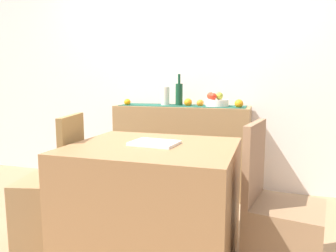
% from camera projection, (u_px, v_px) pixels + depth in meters
% --- Properties ---
extents(ground_plane, '(6.40, 6.40, 0.02)m').
position_uv_depth(ground_plane, '(147.00, 229.00, 2.45)').
color(ground_plane, '#977755').
rests_on(ground_plane, ground).
extents(room_wall_rear, '(6.40, 0.06, 2.70)m').
position_uv_depth(room_wall_rear, '(186.00, 60.00, 3.38)').
color(room_wall_rear, silver).
rests_on(room_wall_rear, ground).
extents(sideboard_console, '(1.35, 0.42, 0.88)m').
position_uv_depth(sideboard_console, '(182.00, 149.00, 3.25)').
color(sideboard_console, olive).
rests_on(sideboard_console, ground).
extents(table_runner, '(1.27, 0.32, 0.01)m').
position_uv_depth(table_runner, '(182.00, 106.00, 3.19)').
color(table_runner, '#194C3B').
rests_on(table_runner, sideboard_console).
extents(fruit_bowl, '(0.22, 0.22, 0.06)m').
position_uv_depth(fruit_bowl, '(217.00, 103.00, 3.08)').
color(fruit_bowl, white).
rests_on(fruit_bowl, table_runner).
extents(apple_rear, '(0.07, 0.07, 0.07)m').
position_uv_depth(apple_rear, '(220.00, 96.00, 3.13)').
color(apple_rear, gold).
rests_on(apple_rear, fruit_bowl).
extents(apple_left, '(0.07, 0.07, 0.07)m').
position_uv_depth(apple_left, '(213.00, 96.00, 3.02)').
color(apple_left, red).
rests_on(apple_left, fruit_bowl).
extents(apple_upper, '(0.07, 0.07, 0.07)m').
position_uv_depth(apple_upper, '(211.00, 96.00, 3.10)').
color(apple_upper, '#AE371D').
rests_on(apple_upper, fruit_bowl).
extents(apple_center, '(0.07, 0.07, 0.07)m').
position_uv_depth(apple_center, '(219.00, 96.00, 3.05)').
color(apple_center, '#94A32F').
rests_on(apple_center, fruit_bowl).
extents(wine_bottle, '(0.07, 0.07, 0.32)m').
position_uv_depth(wine_bottle, '(179.00, 94.00, 3.18)').
color(wine_bottle, '#134027').
rests_on(wine_bottle, sideboard_console).
extents(ceramic_vase, '(0.08, 0.08, 0.19)m').
position_uv_depth(ceramic_vase, '(165.00, 96.00, 3.23)').
color(ceramic_vase, silver).
rests_on(ceramic_vase, sideboard_console).
extents(orange_loose_end, '(0.08, 0.08, 0.08)m').
position_uv_depth(orange_loose_end, '(188.00, 102.00, 3.14)').
color(orange_loose_end, orange).
rests_on(orange_loose_end, sideboard_console).
extents(orange_loose_near_bowl, '(0.07, 0.07, 0.07)m').
position_uv_depth(orange_loose_near_bowl, '(127.00, 102.00, 3.27)').
color(orange_loose_near_bowl, orange).
rests_on(orange_loose_near_bowl, sideboard_console).
extents(orange_loose_mid, '(0.08, 0.08, 0.08)m').
position_uv_depth(orange_loose_mid, '(239.00, 104.00, 2.95)').
color(orange_loose_mid, orange).
rests_on(orange_loose_mid, sideboard_console).
extents(orange_loose_far, '(0.07, 0.07, 0.07)m').
position_uv_depth(orange_loose_far, '(200.00, 103.00, 3.10)').
color(orange_loose_far, orange).
rests_on(orange_loose_far, sideboard_console).
extents(dining_table, '(1.00, 0.84, 0.74)m').
position_uv_depth(dining_table, '(153.00, 203.00, 1.99)').
color(dining_table, olive).
rests_on(dining_table, ground).
extents(open_book, '(0.30, 0.24, 0.02)m').
position_uv_depth(open_book, '(154.00, 143.00, 1.95)').
color(open_book, white).
rests_on(open_book, dining_table).
extents(chair_near_window, '(0.48, 0.48, 0.90)m').
position_uv_depth(chair_near_window, '(52.00, 204.00, 2.23)').
color(chair_near_window, olive).
rests_on(chair_near_window, ground).
extents(chair_by_corner, '(0.47, 0.47, 0.90)m').
position_uv_depth(chair_by_corner, '(281.00, 235.00, 1.78)').
color(chair_by_corner, '#8B6948').
rests_on(chair_by_corner, ground).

